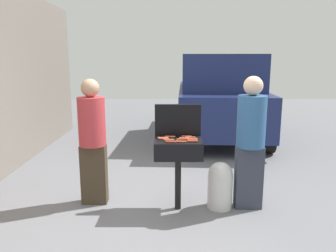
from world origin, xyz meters
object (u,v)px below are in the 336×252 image
at_px(hot_dog_1, 162,138).
at_px(hot_dog_4, 181,139).
at_px(hot_dog_6, 163,139).
at_px(hot_dog_11, 192,141).
at_px(bbq_grill, 177,151).
at_px(person_right, 250,138).
at_px(hot_dog_0, 186,137).
at_px(person_left, 92,138).
at_px(hot_dog_5, 168,140).
at_px(hot_dog_8, 189,138).
at_px(propane_tank, 219,184).
at_px(hot_dog_3, 169,137).
at_px(hot_dog_10, 183,138).
at_px(hot_dog_12, 192,140).
at_px(hot_dog_9, 191,139).
at_px(hot_dog_2, 180,142).
at_px(hot_dog_7, 170,142).
at_px(parked_minivan, 217,96).

bearing_deg(hot_dog_1, hot_dog_4, -18.87).
xyz_separation_m(hot_dog_6, hot_dog_11, (0.35, -0.12, 0.00)).
distance_m(bbq_grill, person_right, 0.93).
distance_m(hot_dog_0, person_left, 1.24).
height_order(hot_dog_4, hot_dog_5, same).
height_order(hot_dog_1, hot_dog_6, same).
relative_size(hot_dog_1, hot_dog_11, 1.00).
bearing_deg(hot_dog_1, hot_dog_8, 3.49).
relative_size(bbq_grill, hot_dog_0, 7.11).
bearing_deg(propane_tank, hot_dog_3, 173.09).
bearing_deg(hot_dog_10, hot_dog_12, -42.04).
height_order(hot_dog_9, hot_dog_10, same).
height_order(hot_dog_3, hot_dog_10, same).
bearing_deg(hot_dog_12, hot_dog_2, -147.58).
xyz_separation_m(hot_dog_8, person_left, (-1.28, 0.12, -0.03)).
distance_m(propane_tank, person_left, 1.78).
distance_m(hot_dog_8, person_left, 1.28).
distance_m(hot_dog_2, hot_dog_7, 0.12).
relative_size(hot_dog_3, hot_dog_11, 1.00).
distance_m(bbq_grill, person_left, 1.14).
distance_m(hot_dog_9, hot_dog_12, 0.04).
bearing_deg(hot_dog_4, hot_dog_12, -8.09).
bearing_deg(person_right, hot_dog_12, 18.61).
distance_m(hot_dog_0, hot_dog_10, 0.09).
bearing_deg(hot_dog_5, hot_dog_8, 25.25).
bearing_deg(hot_dog_1, bbq_grill, -14.75).
relative_size(hot_dog_10, person_left, 0.08).
xyz_separation_m(hot_dog_3, hot_dog_6, (-0.08, -0.11, 0.00)).
bearing_deg(propane_tank, hot_dog_10, 179.54).
xyz_separation_m(hot_dog_2, hot_dog_8, (0.12, 0.21, 0.00)).
relative_size(hot_dog_1, hot_dog_4, 1.00).
bearing_deg(hot_dog_1, hot_dog_3, 34.14).
relative_size(hot_dog_11, person_left, 0.08).
height_order(hot_dog_1, parked_minivan, parked_minivan).
relative_size(hot_dog_4, person_right, 0.08).
xyz_separation_m(hot_dog_8, hot_dog_9, (0.02, -0.08, 0.00)).
xyz_separation_m(hot_dog_0, hot_dog_10, (-0.03, -0.09, 0.00)).
xyz_separation_m(propane_tank, person_right, (0.37, 0.02, 0.61)).
bearing_deg(hot_dog_0, hot_dog_6, -157.37).
distance_m(hot_dog_3, hot_dog_11, 0.35).
bearing_deg(hot_dog_11, hot_dog_4, 147.37).
height_order(bbq_grill, hot_dog_2, hot_dog_2).
xyz_separation_m(hot_dog_1, hot_dog_9, (0.37, -0.06, 0.00)).
distance_m(hot_dog_6, hot_dog_11, 0.37).
relative_size(bbq_grill, hot_dog_9, 7.11).
relative_size(person_left, person_right, 0.98).
bearing_deg(hot_dog_12, hot_dog_4, 171.91).
height_order(hot_dog_2, person_right, person_right).
xyz_separation_m(hot_dog_3, person_left, (-1.02, 0.08, -0.03)).
xyz_separation_m(hot_dog_1, hot_dog_10, (0.27, -0.01, 0.00)).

